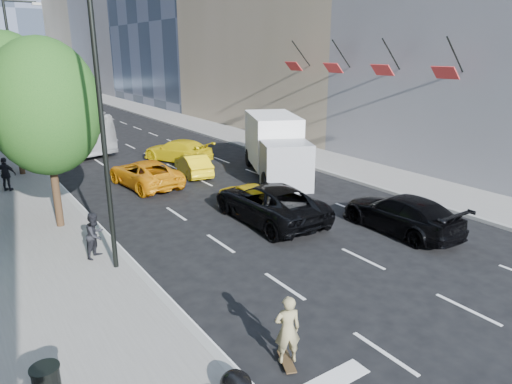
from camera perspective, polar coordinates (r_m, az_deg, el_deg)
ground at (r=16.07m, az=10.72°, el=-9.06°), size 160.00×160.00×0.00m
sidewalk_right at (r=45.47m, az=-7.19°, el=8.30°), size 4.00×120.00×0.15m
lamp_near at (r=14.67m, az=-18.35°, el=11.59°), size 2.13×0.22×10.00m
lamp_far at (r=32.32m, az=-27.72°, el=13.17°), size 2.13×0.22×10.00m
tree_near at (r=19.42m, az=-24.89°, el=9.56°), size 4.20×4.20×7.46m
tree_mid at (r=29.27m, az=-28.53°, el=11.84°), size 4.50×4.50×7.99m
facade_flags at (r=29.06m, az=12.64°, el=15.16°), size 1.85×13.30×2.05m
skateboarder at (r=10.95m, az=3.93°, el=-17.28°), size 0.72×0.60×1.68m
black_sedan_lincoln at (r=19.58m, az=1.63°, el=-1.27°), size 2.86×5.98×1.65m
black_sedan_mercedes at (r=19.34m, az=17.67°, el=-2.56°), size 2.19×5.25×1.52m
taxi_a at (r=20.80m, az=-0.79°, el=-0.60°), size 1.73×3.98×1.33m
taxi_b at (r=27.09m, az=-7.85°, el=3.40°), size 1.98×4.00×1.26m
taxi_c at (r=25.32m, az=-13.73°, el=2.29°), size 2.86×5.36×1.43m
taxi_d at (r=30.73m, az=-9.76°, el=5.14°), size 3.87×5.38×1.45m
city_bus at (r=37.09m, az=-23.47°, el=7.39°), size 5.35×11.76×3.19m
box_truck at (r=26.50m, az=2.49°, el=5.74°), size 5.36×7.64×3.46m
pedestrian_a at (r=16.72m, az=-19.46°, el=-5.10°), size 1.01×0.98×1.63m
pedestrian_b at (r=26.48m, az=-28.78°, el=1.95°), size 1.08×0.95×1.74m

